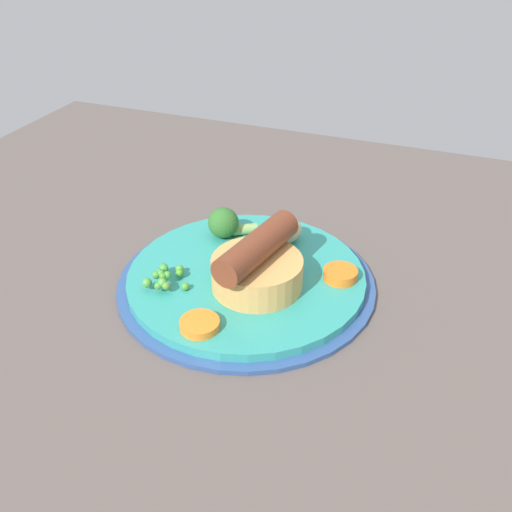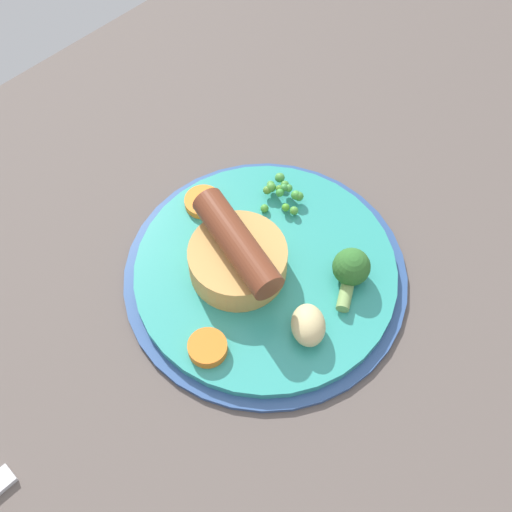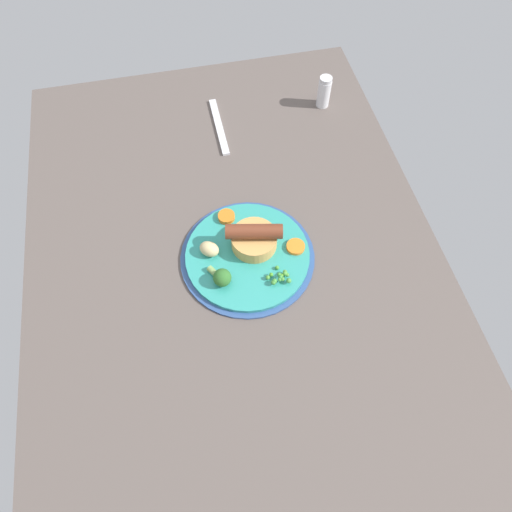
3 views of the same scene
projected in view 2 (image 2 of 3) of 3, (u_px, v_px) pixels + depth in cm
name	position (u px, v px, depth cm)	size (l,w,h in cm)	color
dining_table	(256.00, 325.00, 64.66)	(110.00, 80.00, 3.00)	#564C47
dinner_plate	(265.00, 274.00, 65.06)	(25.96, 25.96, 1.40)	#2D4C84
sausage_pudding	(238.00, 256.00, 62.35)	(8.79, 10.97, 5.91)	tan
pea_pile	(282.00, 192.00, 67.73)	(4.21, 4.46, 1.68)	#418833
broccoli_floret_near	(351.00, 269.00, 62.49)	(5.16, 4.21, 3.39)	#2D6628
potato_chunk_0	(308.00, 325.00, 59.86)	(3.84, 2.92, 2.79)	#CCB77F
carrot_slice_0	(204.00, 344.00, 59.92)	(3.37, 3.37, 1.03)	orange
carrot_slice_2	(203.00, 202.00, 67.81)	(3.55, 3.55, 0.78)	orange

